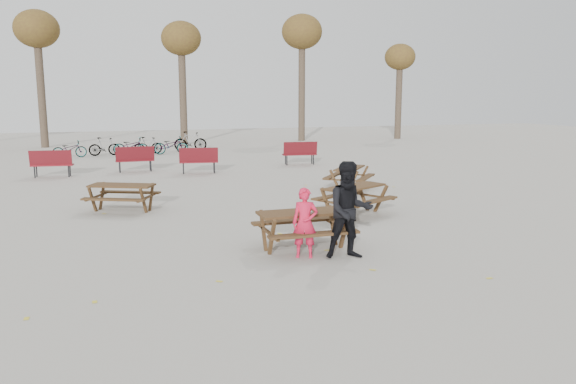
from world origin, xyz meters
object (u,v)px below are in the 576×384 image
object	(u,v)px
picnic_table_east	(354,201)
main_picnic_table	(304,221)
child	(305,223)
adult	(350,210)
picnic_table_far	(349,178)
picnic_table_north	(122,198)
food_tray	(308,212)
soda_bottle	(302,209)

from	to	relation	value
picnic_table_east	main_picnic_table	bearing A→B (deg)	-158.92
child	picnic_table_east	bearing A→B (deg)	72.94
adult	picnic_table_far	xyz separation A→B (m)	(3.27, 7.23, -0.56)
picnic_table_north	picnic_table_far	distance (m)	7.33
child	picnic_table_far	size ratio (longest dim) A/B	0.80
main_picnic_table	picnic_table_east	xyz separation A→B (m)	(2.33, 2.63, -0.21)
food_tray	child	bearing A→B (deg)	-117.44
main_picnic_table	food_tray	bearing A→B (deg)	-85.57
main_picnic_table	adult	distance (m)	1.09
food_tray	picnic_table_east	world-z (taller)	food_tray
soda_bottle	picnic_table_east	bearing A→B (deg)	48.85
child	picnic_table_east	world-z (taller)	child
soda_bottle	picnic_table_east	xyz separation A→B (m)	(2.40, 2.75, -0.47)
picnic_table_north	soda_bottle	bearing A→B (deg)	-32.39
child	adult	bearing A→B (deg)	-0.65
main_picnic_table	soda_bottle	world-z (taller)	soda_bottle
soda_bottle	picnic_table_north	xyz separation A→B (m)	(-3.24, 5.13, -0.49)
main_picnic_table	food_tray	size ratio (longest dim) A/B	10.00
child	adult	xyz separation A→B (m)	(0.78, -0.31, 0.25)
soda_bottle	picnic_table_north	size ratio (longest dim) A/B	0.10
soda_bottle	picnic_table_north	world-z (taller)	soda_bottle
food_tray	picnic_table_north	bearing A→B (deg)	122.61
picnic_table_north	food_tray	bearing A→B (deg)	-32.03
main_picnic_table	picnic_table_north	distance (m)	6.02
picnic_table_far	picnic_table_east	bearing A→B (deg)	-163.48
picnic_table_north	picnic_table_far	bearing A→B (deg)	36.20
picnic_table_north	picnic_table_far	size ratio (longest dim) A/B	1.00
main_picnic_table	child	xyz separation A→B (m)	(-0.16, -0.53, 0.08)
main_picnic_table	picnic_table_east	size ratio (longest dim) A/B	1.02
main_picnic_table	child	size ratio (longest dim) A/B	1.35
adult	picnic_table_far	world-z (taller)	adult
picnic_table_east	picnic_table_far	size ratio (longest dim) A/B	1.06
main_picnic_table	adult	bearing A→B (deg)	-53.76
soda_bottle	adult	xyz separation A→B (m)	(0.69, -0.72, 0.07)
soda_bottle	picnic_table_far	xyz separation A→B (m)	(3.96, 6.51, -0.49)
adult	picnic_table_east	distance (m)	3.91
child	picnic_table_north	xyz separation A→B (m)	(-3.15, 5.54, -0.31)
soda_bottle	adult	size ratio (longest dim) A/B	0.09
picnic_table_far	picnic_table_north	bearing A→B (deg)	139.81
child	picnic_table_east	distance (m)	4.03
adult	food_tray	bearing A→B (deg)	141.51
food_tray	picnic_table_north	world-z (taller)	food_tray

